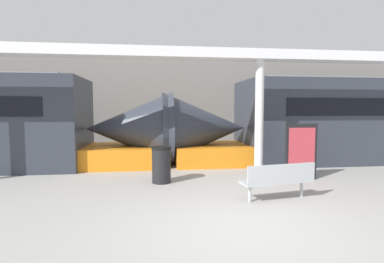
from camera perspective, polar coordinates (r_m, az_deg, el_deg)
ground_plane at (r=5.36m, az=8.98°, el=-17.91°), size 60.00×60.00×0.00m
station_wall at (r=15.27m, az=-1.90°, el=6.11°), size 56.00×0.20×5.00m
train_left at (r=14.00m, az=31.06°, el=1.56°), size 16.54×2.93×3.20m
bench_near at (r=6.95m, az=16.21°, el=-8.66°), size 1.71×0.72×0.83m
trash_bin at (r=8.29m, az=-5.86°, el=-6.30°), size 0.54×0.54×0.99m
poster_board at (r=9.07m, az=20.09°, el=-3.61°), size 0.92×0.07×1.61m
support_column_near at (r=8.99m, az=12.67°, el=2.26°), size 0.25×0.25×3.43m
canopy_beam at (r=9.12m, az=12.87°, el=13.99°), size 28.00×0.60×0.28m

